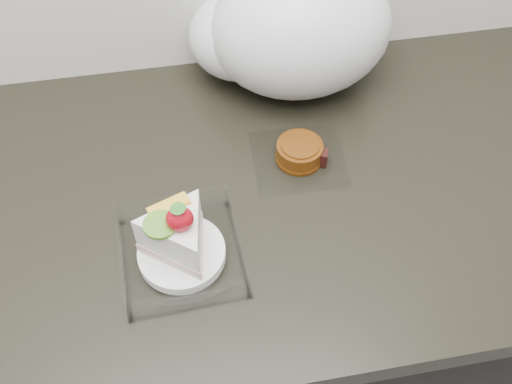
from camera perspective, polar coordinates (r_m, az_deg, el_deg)
name	(u,v)px	position (r m, az deg, el deg)	size (l,w,h in m)	color
counter	(192,324)	(1.27, -6.46, -13.02)	(2.04, 0.64, 0.90)	black
cake_tray	(180,245)	(0.79, -7.59, -5.26)	(0.17, 0.17, 0.13)	white
mooncake_wrap	(300,153)	(0.92, 4.44, 3.87)	(0.15, 0.14, 0.04)	white
plastic_bag	(289,30)	(0.99, 3.28, 15.90)	(0.36, 0.27, 0.28)	silver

